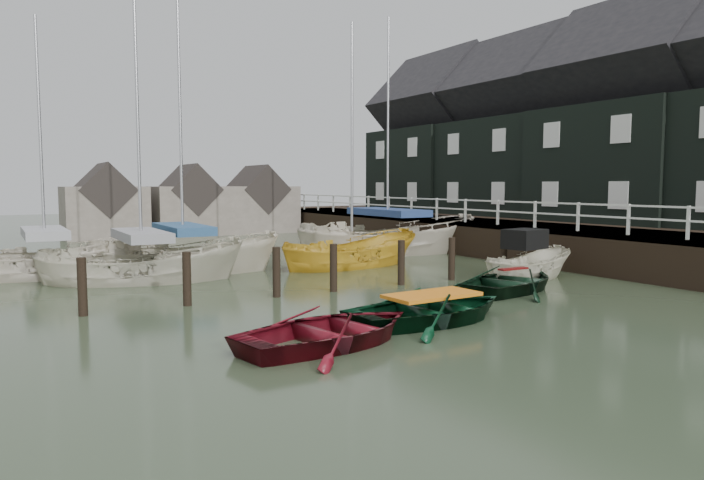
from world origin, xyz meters
TOP-DOWN VIEW (x-y plane):
  - ground at (0.00, 0.00)m, footprint 120.00×120.00m
  - pier at (9.48, 10.00)m, footprint 3.04×32.00m
  - land_strip at (15.00, 10.00)m, footprint 14.00×38.00m
  - quay_houses at (14.99, 8.66)m, footprint 6.52×28.14m
  - mooring_pilings at (-1.11, 3.00)m, footprint 13.72×0.22m
  - far_sheds at (0.83, 26.00)m, footprint 14.00×4.08m
  - rowboat_red at (-4.13, -2.35)m, footprint 4.57×3.65m
  - rowboat_green at (-1.20, -1.71)m, footprint 4.36×3.22m
  - rowboat_dkgreen at (3.46, 0.48)m, footprint 4.82×4.10m
  - motorboat at (5.53, 1.89)m, footprint 4.27×2.22m
  - sailboat_a at (-5.64, 7.80)m, footprint 6.90×4.19m
  - sailboat_b at (-3.91, 9.23)m, footprint 7.20×4.80m
  - sailboat_c at (2.17, 7.73)m, footprint 6.50×3.18m
  - sailboat_d at (5.79, 10.75)m, footprint 8.83×5.67m
  - sailboat_e at (-8.25, 10.49)m, footprint 6.70×3.12m

SIDE VIEW (x-z plane):
  - ground at x=0.00m, z-range 0.00..0.00m
  - land_strip at x=15.00m, z-range -0.75..0.75m
  - rowboat_red at x=-4.13m, z-range -0.42..0.42m
  - rowboat_green at x=-1.20m, z-range -0.44..0.44m
  - rowboat_dkgreen at x=3.46m, z-range -0.42..0.42m
  - sailboat_c at x=2.17m, z-range -5.17..5.19m
  - sailboat_d at x=5.79m, z-range -6.00..6.11m
  - sailboat_e at x=-8.25m, z-range -4.90..5.02m
  - sailboat_a at x=-5.64m, z-range -5.46..5.58m
  - sailboat_b at x=-3.91m, z-range -6.34..6.47m
  - motorboat at x=5.53m, z-range -1.11..1.32m
  - mooring_pilings at x=-1.11m, z-range -0.40..1.40m
  - pier at x=9.48m, z-range -0.64..2.06m
  - far_sheds at x=0.83m, z-range -0.34..4.06m
  - quay_houses at x=14.99m, z-range 0.68..10.68m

